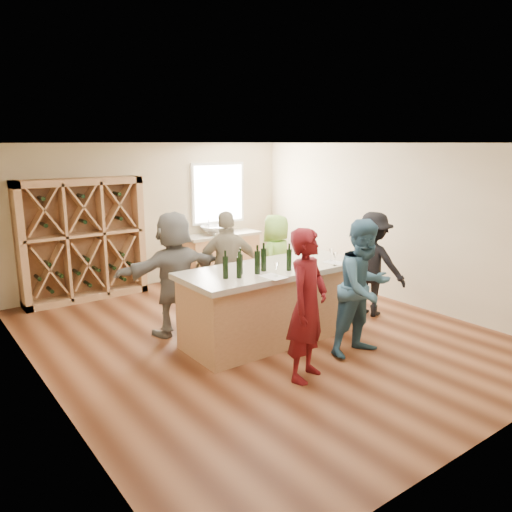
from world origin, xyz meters
TOP-DOWN VIEW (x-y plane):
  - floor at (0.00, 0.00)m, footprint 6.00×7.00m
  - ceiling at (0.00, 0.00)m, footprint 6.00×7.00m
  - wall_back at (0.00, 3.55)m, footprint 6.00×0.10m
  - wall_front at (0.00, -3.55)m, footprint 6.00×0.10m
  - wall_left at (-3.05, 0.00)m, footprint 0.10×7.00m
  - wall_right at (3.05, 0.00)m, footprint 0.10×7.00m
  - window_frame at (1.50, 3.47)m, footprint 1.30×0.06m
  - window_pane at (1.50, 3.44)m, footprint 1.18×0.01m
  - wine_rack at (-1.50, 3.27)m, footprint 2.20×0.45m
  - back_counter_base at (1.40, 3.20)m, footprint 1.60×0.58m
  - back_counter_top at (1.40, 3.20)m, footprint 1.70×0.62m
  - sink at (1.20, 3.20)m, footprint 0.54×0.54m
  - faucet at (1.20, 3.38)m, footprint 0.02×0.02m
  - tasting_counter_base at (0.07, -0.24)m, footprint 2.60×1.00m
  - tasting_counter_top at (0.07, -0.24)m, footprint 2.72×1.12m
  - wine_bottle_a at (-0.82, -0.38)m, footprint 0.08×0.08m
  - wine_bottle_b at (-0.66, -0.46)m, footprint 0.08×0.08m
  - wine_bottle_c at (-0.54, -0.31)m, footprint 0.07×0.07m
  - wine_bottle_d at (-0.35, -0.43)m, footprint 0.10×0.10m
  - wine_bottle_e at (-0.18, -0.36)m, footprint 0.10×0.10m
  - wine_glass_a at (-0.23, -0.70)m, footprint 0.09×0.09m
  - wine_glass_b at (0.27, -0.73)m, footprint 0.08×0.08m
  - wine_glass_c at (0.82, -0.73)m, footprint 0.09×0.09m
  - wine_glass_d at (0.48, -0.42)m, footprint 0.09×0.09m
  - wine_glass_e at (0.98, -0.49)m, footprint 0.08×0.08m
  - tasting_menu_a at (-0.27, -0.68)m, footprint 0.27×0.35m
  - tasting_menu_b at (0.33, -0.65)m, footprint 0.32×0.38m
  - tasting_menu_c at (0.96, -0.59)m, footprint 0.29×0.35m
  - person_near_left at (-0.38, -1.48)m, footprint 0.81×0.72m
  - person_near_right at (0.71, -1.39)m, footprint 0.91×0.52m
  - person_server at (2.04, -0.39)m, footprint 0.85×1.22m
  - person_far_mid at (-0.07, 0.72)m, footprint 1.17×0.89m
  - person_far_right at (0.95, 0.78)m, footprint 0.95×0.88m
  - person_far_left at (-0.96, 0.79)m, footprint 1.74×0.67m
  - wine_bottle_f at (0.12, -0.54)m, footprint 0.07×0.07m
  - wine_glass_f at (0.02, -0.04)m, footprint 0.07×0.07m

SIDE VIEW (x-z plane):
  - floor at x=0.00m, z-range -0.10..0.00m
  - back_counter_base at x=1.40m, z-range 0.00..0.86m
  - tasting_counter_base at x=0.07m, z-range 0.00..1.00m
  - person_far_right at x=0.95m, z-range 0.00..1.64m
  - person_server at x=2.04m, z-range 0.00..1.72m
  - back_counter_top at x=1.40m, z-range 0.86..0.92m
  - person_far_mid at x=-0.07m, z-range 0.00..1.78m
  - person_near_right at x=0.71m, z-range 0.00..1.85m
  - person_near_left at x=-0.38m, z-range 0.00..1.85m
  - person_far_left at x=-0.96m, z-range 0.00..1.85m
  - sink at x=1.20m, z-range 0.92..1.11m
  - tasting_counter_top at x=0.07m, z-range 1.00..1.08m
  - faucet at x=1.20m, z-range 0.92..1.22m
  - tasting_menu_a at x=-0.27m, z-range 1.08..1.08m
  - tasting_menu_b at x=0.33m, z-range 1.08..1.08m
  - tasting_menu_c at x=0.96m, z-range 1.08..1.08m
  - wine_rack at x=-1.50m, z-range 0.00..2.20m
  - wine_glass_f at x=0.02m, z-range 1.08..1.26m
  - wine_glass_e at x=0.98m, z-range 1.08..1.26m
  - wine_glass_c at x=0.82m, z-range 1.08..1.27m
  - wine_glass_a at x=-0.23m, z-range 1.08..1.27m
  - wine_glass_b at x=0.27m, z-range 1.08..1.28m
  - wine_glass_d at x=0.48m, z-range 1.08..1.28m
  - wine_bottle_c at x=-0.54m, z-range 1.08..1.36m
  - wine_bottle_b at x=-0.66m, z-range 1.08..1.36m
  - wine_bottle_a at x=-0.82m, z-range 1.08..1.37m
  - wine_bottle_f at x=0.12m, z-range 1.08..1.38m
  - wine_bottle_d at x=-0.35m, z-range 1.08..1.40m
  - wine_bottle_e at x=-0.18m, z-range 1.08..1.40m
  - wall_back at x=0.00m, z-range 0.00..2.80m
  - wall_front at x=0.00m, z-range 0.00..2.80m
  - wall_left at x=-3.05m, z-range 0.00..2.80m
  - wall_right at x=3.05m, z-range 0.00..2.80m
  - window_frame at x=1.50m, z-range 1.10..2.40m
  - window_pane at x=1.50m, z-range 1.16..2.34m
  - ceiling at x=0.00m, z-range 2.80..2.90m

